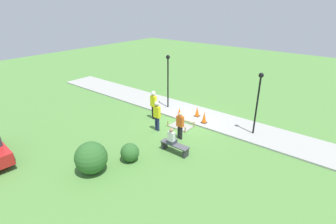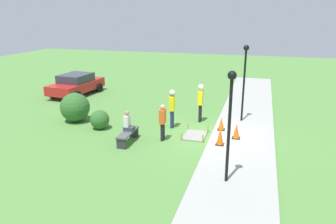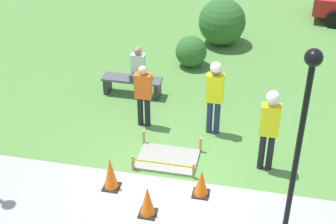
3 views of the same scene
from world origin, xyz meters
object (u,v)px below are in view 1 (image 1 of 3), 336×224
Objects in this scene: traffic_cone_far_patch at (197,112)px; bystander_in_orange_shirt at (180,124)px; lamppost_near at (168,74)px; worker_supervisor at (154,102)px; park_bench at (175,147)px; worker_assistant at (157,113)px; traffic_cone_near_patch at (204,117)px; traffic_cone_sidewalk_edge at (179,112)px; person_seated_on_bench at (172,137)px; lamppost_far at (258,95)px.

bystander_in_orange_shirt reaches higher than traffic_cone_far_patch.
worker_supervisor is at bearing 102.41° from lamppost_near.
worker_assistant reaches higher than park_bench.
traffic_cone_sidewalk_edge is at bearing 5.50° from traffic_cone_near_patch.
traffic_cone_near_patch is 2.55m from bystander_in_orange_shirt.
person_seated_on_bench is at bearing 148.05° from worker_assistant.
traffic_cone_sidewalk_edge is at bearing -56.46° from park_bench.
worker_assistant is at bearing 92.05° from traffic_cone_sidewalk_edge.
traffic_cone_sidewalk_edge is 0.31× the size of worker_supervisor.
traffic_cone_far_patch is 3.02m from worker_supervisor.
person_seated_on_bench is 0.54× the size of bystander_in_orange_shirt.
bystander_in_orange_shirt is 4.66m from lamppost_far.
person_seated_on_bench is at bearing 144.32° from worker_supervisor.
traffic_cone_near_patch is at bearing 169.50° from lamppost_near.
person_seated_on_bench is (-1.37, 4.52, 0.42)m from traffic_cone_far_patch.
lamppost_far is (-3.02, -0.60, 2.04)m from traffic_cone_near_patch.
lamppost_near is (3.50, -0.65, 2.13)m from traffic_cone_near_patch.
traffic_cone_far_patch is at bearing -104.80° from worker_assistant.
person_seated_on_bench is (0.16, 0.05, 0.50)m from park_bench.
traffic_cone_far_patch is at bearing 178.77° from lamppost_near.
worker_supervisor is at bearing 18.38° from lamppost_far.
park_bench is 2.83m from worker_assistant.
person_seated_on_bench is 6.30m from lamppost_near.
traffic_cone_near_patch is 4.14m from lamppost_near.
worker_supervisor is at bearing -20.22° from bystander_in_orange_shirt.
lamppost_far reaches higher than park_bench.
lamppost_far is at bearing -179.90° from traffic_cone_far_patch.
traffic_cone_far_patch is 0.75× the size of person_seated_on_bench.
traffic_cone_far_patch is 0.17× the size of lamppost_near.
lamppost_near is at bearing -1.23° from traffic_cone_far_patch.
traffic_cone_far_patch is 0.18× the size of lamppost_far.
traffic_cone_sidewalk_edge is 4.44m from park_bench.
worker_assistant is (0.83, 3.15, 0.72)m from traffic_cone_far_patch.
lamppost_far reaches higher than bystander_in_orange_shirt.
park_bench is at bearing 99.10° from traffic_cone_near_patch.
worker_assistant is (2.20, -1.38, 0.30)m from person_seated_on_bench.
worker_supervisor reaches higher than bystander_in_orange_shirt.
traffic_cone_near_patch is 0.40× the size of worker_assistant.
person_seated_on_bench is 0.47× the size of worker_assistant.
bystander_in_orange_shirt is (-0.86, 3.11, 0.49)m from traffic_cone_far_patch.
traffic_cone_near_patch is at bearing 11.25° from lamppost_far.
traffic_cone_sidewalk_edge is (1.83, 0.18, -0.08)m from traffic_cone_near_patch.
traffic_cone_far_patch is 3.26m from bystander_in_orange_shirt.
traffic_cone_sidewalk_edge is at bearing -52.74° from bystander_in_orange_shirt.
worker_assistant is at bearing 75.20° from traffic_cone_far_patch.
park_bench is 0.53m from person_seated_on_bench.
traffic_cone_far_patch is (0.92, -0.59, -0.05)m from traffic_cone_near_patch.
person_seated_on_bench reaches higher than traffic_cone_far_patch.
worker_assistant reaches higher than bystander_in_orange_shirt.
park_bench is at bearing 116.36° from bystander_in_orange_shirt.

